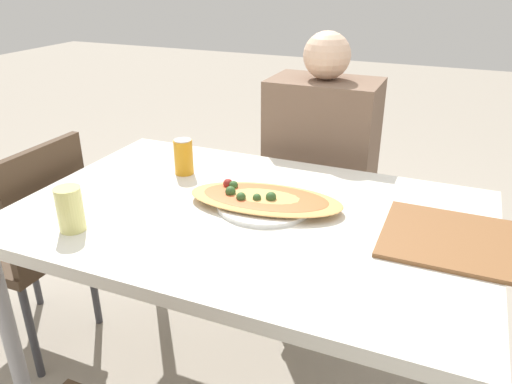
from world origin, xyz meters
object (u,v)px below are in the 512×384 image
chair_side_left (32,238)px  drink_glass (70,209)px  chair_far_seated (325,194)px  soda_can (184,157)px  pizza_main (264,200)px  dining_table (250,231)px  person_seated (320,156)px

chair_side_left → drink_glass: drink_glass is taller
chair_far_seated → chair_side_left: bearing=41.8°
chair_side_left → soda_can: size_ratio=6.97×
chair_side_left → pizza_main: 0.96m
chair_side_left → pizza_main: bearing=-84.2°
dining_table → person_seated: size_ratio=1.15×
chair_far_seated → chair_side_left: size_ratio=1.00×
chair_far_seated → person_seated: bearing=90.0°
chair_side_left → person_seated: 1.18m
chair_far_seated → soda_can: (-0.36, -0.60, 0.33)m
person_seated → pizza_main: 0.62m
chair_far_seated → drink_glass: bearing=67.9°
chair_side_left → pizza_main: (0.91, 0.09, 0.29)m
chair_far_seated → pizza_main: 0.78m
dining_table → soda_can: bearing=151.0°
chair_far_seated → person_seated: 0.25m
chair_far_seated → drink_glass: drink_glass is taller
dining_table → drink_glass: 0.52m
soda_can → drink_glass: (-0.08, -0.48, 0.00)m
dining_table → person_seated: person_seated is taller
chair_far_seated → pizza_main: (-0.00, -0.73, 0.29)m
dining_table → soda_can: 0.40m
chair_far_seated → drink_glass: 1.20m
dining_table → chair_far_seated: chair_far_seated is taller
pizza_main → drink_glass: size_ratio=3.94×
pizza_main → chair_side_left: bearing=-174.2°
pizza_main → person_seated: bearing=89.9°
pizza_main → drink_glass: bearing=-141.3°
drink_glass → chair_side_left: bearing=151.9°
person_seated → soda_can: size_ratio=9.68×
dining_table → pizza_main: 0.11m
drink_glass → person_seated: bearing=65.6°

